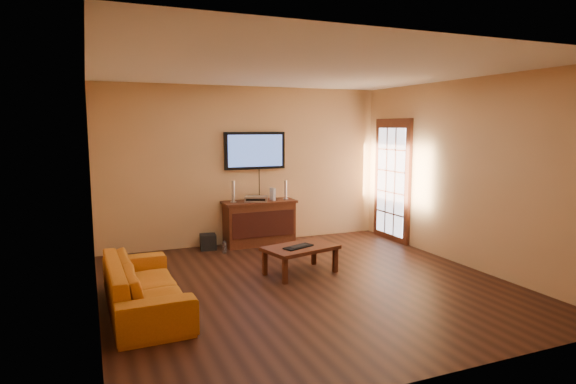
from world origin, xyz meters
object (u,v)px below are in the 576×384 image
speaker_right (286,191)px  bottle (224,247)px  keyboard (298,247)px  av_receiver (256,199)px  speaker_left (233,192)px  game_console (273,194)px  coffee_table (300,250)px  media_console (259,223)px  sofa (144,277)px  subwoofer (208,242)px  television (255,151)px

speaker_right → bottle: size_ratio=1.59×
keyboard → speaker_right: bearing=72.7°
keyboard → bottle: bearing=112.8°
av_receiver → keyboard: size_ratio=0.80×
speaker_left → game_console: bearing=-2.5°
game_console → bottle: bearing=-167.2°
coffee_table → av_receiver: (-0.03, 1.76, 0.47)m
av_receiver → bottle: bearing=-130.9°
media_console → speaker_left: size_ratio=3.45×
sofa → speaker_right: 3.58m
av_receiver → speaker_right: bearing=26.4°
speaker_right → av_receiver: size_ratio=0.87×
game_console → bottle: size_ratio=1.02×
subwoofer → keyboard: (0.81, -1.85, 0.27)m
bottle → keyboard: bearing=-67.2°
speaker_left → game_console: speaker_left is taller
sofa → television: bearing=-41.8°
television → keyboard: (-0.08, -2.04, -1.21)m
sofa → speaker_left: speaker_left is taller
television → bottle: size_ratio=5.25×
coffee_table → speaker_left: (-0.42, 1.80, 0.60)m
coffee_table → keyboard: bearing=-135.0°
media_console → bottle: bearing=-154.4°
speaker_left → bottle: speaker_left is taller
media_console → television: bearing=90.0°
sofa → keyboard: sofa is taller
media_console → speaker_right: (0.49, 0.01, 0.53)m
game_console → keyboard: size_ratio=0.45×
speaker_right → av_receiver: (-0.55, -0.03, -0.11)m
media_console → speaker_left: speaker_left is taller
speaker_left → media_console: bearing=-1.5°
speaker_right → game_console: (-0.25, -0.03, -0.05)m
sofa → av_receiver: 3.16m
television → subwoofer: television is taller
speaker_right → keyboard: (-0.58, -1.85, -0.52)m
keyboard → sofa: bearing=-166.6°
sofa → subwoofer: (1.27, 2.35, -0.25)m
speaker_left → coffee_table: bearing=-76.7°
speaker_right → subwoofer: (-1.39, -0.00, -0.79)m
speaker_right → game_console: bearing=-173.9°
coffee_table → speaker_right: 1.96m
speaker_right → speaker_left: bearing=179.8°
sofa → coffee_table: bearing=-76.9°
sofa → bottle: size_ratio=9.39×
television → subwoofer: size_ratio=4.27×
television → bottle: bearing=-142.8°
sofa → game_console: size_ratio=9.23×
media_console → keyboard: 1.85m
subwoofer → bottle: (0.18, -0.35, -0.03)m
speaker_left → av_receiver: bearing=-5.3°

